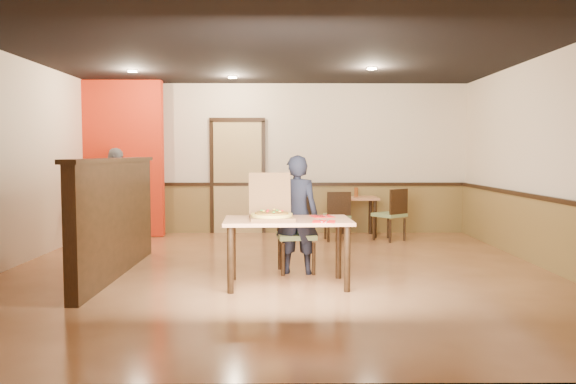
# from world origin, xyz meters

# --- Properties ---
(floor) EXTENTS (7.00, 7.00, 0.00)m
(floor) POSITION_xyz_m (0.00, 0.00, 0.00)
(floor) COLOR #C27C4B
(floor) RESTS_ON ground
(ceiling) EXTENTS (7.00, 7.00, 0.00)m
(ceiling) POSITION_xyz_m (0.00, 0.00, 2.80)
(ceiling) COLOR black
(ceiling) RESTS_ON wall_back
(wall_back) EXTENTS (7.00, 0.00, 7.00)m
(wall_back) POSITION_xyz_m (0.00, 3.50, 1.40)
(wall_back) COLOR beige
(wall_back) RESTS_ON floor
(wall_left) EXTENTS (0.00, 7.00, 7.00)m
(wall_left) POSITION_xyz_m (-3.50, 0.00, 1.40)
(wall_left) COLOR beige
(wall_left) RESTS_ON floor
(wall_right) EXTENTS (0.00, 7.00, 7.00)m
(wall_right) POSITION_xyz_m (3.50, 0.00, 1.40)
(wall_right) COLOR beige
(wall_right) RESTS_ON floor
(wainscot_back) EXTENTS (7.00, 0.04, 0.90)m
(wainscot_back) POSITION_xyz_m (0.00, 3.47, 0.45)
(wainscot_back) COLOR olive
(wainscot_back) RESTS_ON floor
(chair_rail_back) EXTENTS (7.00, 0.06, 0.06)m
(chair_rail_back) POSITION_xyz_m (0.00, 3.45, 0.92)
(chair_rail_back) COLOR black
(chair_rail_back) RESTS_ON wall_back
(wainscot_right) EXTENTS (0.04, 7.00, 0.90)m
(wainscot_right) POSITION_xyz_m (3.47, 0.00, 0.45)
(wainscot_right) COLOR olive
(wainscot_right) RESTS_ON floor
(chair_rail_right) EXTENTS (0.06, 7.00, 0.06)m
(chair_rail_right) POSITION_xyz_m (3.45, 0.00, 0.92)
(chair_rail_right) COLOR black
(chair_rail_right) RESTS_ON wall_right
(back_door) EXTENTS (0.90, 0.06, 2.10)m
(back_door) POSITION_xyz_m (-0.80, 3.46, 1.05)
(back_door) COLOR tan
(back_door) RESTS_ON wall_back
(booth_partition) EXTENTS (0.20, 3.10, 1.44)m
(booth_partition) POSITION_xyz_m (-2.00, -0.20, 0.74)
(booth_partition) COLOR black
(booth_partition) RESTS_ON floor
(red_accent_panel) EXTENTS (1.60, 0.20, 2.78)m
(red_accent_panel) POSITION_xyz_m (-2.90, 3.00, 1.40)
(red_accent_panel) COLOR red
(red_accent_panel) RESTS_ON floor
(spot_a) EXTENTS (0.14, 0.14, 0.02)m
(spot_a) POSITION_xyz_m (-2.30, 1.80, 2.78)
(spot_a) COLOR beige
(spot_a) RESTS_ON ceiling
(spot_b) EXTENTS (0.14, 0.14, 0.02)m
(spot_b) POSITION_xyz_m (-0.80, 2.50, 2.78)
(spot_b) COLOR beige
(spot_b) RESTS_ON ceiling
(spot_c) EXTENTS (0.14, 0.14, 0.02)m
(spot_c) POSITION_xyz_m (1.40, 1.50, 2.78)
(spot_c) COLOR beige
(spot_c) RESTS_ON ceiling
(main_table) EXTENTS (1.46, 0.88, 0.76)m
(main_table) POSITION_xyz_m (0.11, -0.78, 0.65)
(main_table) COLOR tan
(main_table) RESTS_ON floor
(diner_chair) EXTENTS (0.51, 0.51, 0.94)m
(diner_chair) POSITION_xyz_m (0.22, 0.01, 0.51)
(diner_chair) COLOR olive
(diner_chair) RESTS_ON floor
(side_chair_left) EXTENTS (0.45, 0.45, 0.86)m
(side_chair_left) POSITION_xyz_m (0.98, 2.44, 0.47)
(side_chair_left) COLOR olive
(side_chair_left) RESTS_ON floor
(side_chair_right) EXTENTS (0.63, 0.63, 0.90)m
(side_chair_right) POSITION_xyz_m (1.92, 2.45, 0.49)
(side_chair_right) COLOR olive
(side_chair_right) RESTS_ON floor
(side_table) EXTENTS (0.66, 0.66, 0.71)m
(side_table) POSITION_xyz_m (1.43, 3.05, 0.54)
(side_table) COLOR tan
(side_table) RESTS_ON floor
(diner) EXTENTS (0.58, 0.42, 1.48)m
(diner) POSITION_xyz_m (0.23, -0.14, 0.74)
(diner) COLOR black
(diner) RESTS_ON floor
(passerby) EXTENTS (0.40, 0.94, 1.59)m
(passerby) POSITION_xyz_m (-2.75, 2.31, 0.80)
(passerby) COLOR gray
(passerby) RESTS_ON floor
(pizza_box) EXTENTS (0.54, 0.62, 0.51)m
(pizza_box) POSITION_xyz_m (-0.07, -0.78, 0.83)
(pizza_box) COLOR brown
(pizza_box) RESTS_ON main_table
(pizza) EXTENTS (0.61, 0.61, 0.03)m
(pizza) POSITION_xyz_m (-0.07, -0.84, 0.81)
(pizza) COLOR gold
(pizza) RESTS_ON pizza_box
(napkin_near) EXTENTS (0.27, 0.27, 0.01)m
(napkin_near) POSITION_xyz_m (0.50, -1.04, 0.76)
(napkin_near) COLOR red
(napkin_near) RESTS_ON main_table
(napkin_far) EXTENTS (0.29, 0.29, 0.01)m
(napkin_far) POSITION_xyz_m (0.52, -0.54, 0.76)
(napkin_far) COLOR red
(napkin_far) RESTS_ON main_table
(condiment) EXTENTS (0.07, 0.07, 0.17)m
(condiment) POSITION_xyz_m (1.39, 3.14, 0.79)
(condiment) COLOR brown
(condiment) RESTS_ON side_table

